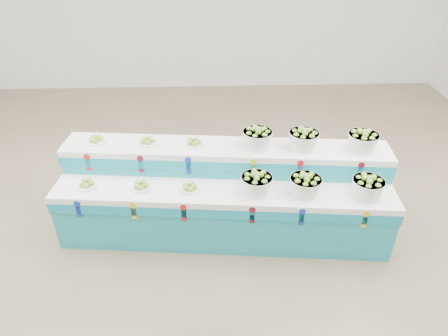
{
  "coord_description": "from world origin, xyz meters",
  "views": [
    {
      "loc": [
        0.06,
        -3.64,
        3.3
      ],
      "look_at": [
        0.21,
        0.21,
        0.87
      ],
      "focal_mm": 32.79,
      "sensor_mm": 36.0,
      "label": 1
    }
  ],
  "objects_px": {
    "basket_lower_left": "(257,183)",
    "plate_upper_mid": "(147,141)",
    "display_stand": "(224,194)",
    "basket_upper_right": "(363,141)"
  },
  "relations": [
    {
      "from": "basket_lower_left",
      "to": "plate_upper_mid",
      "type": "bearing_deg",
      "value": 154.07
    },
    {
      "from": "display_stand",
      "to": "plate_upper_mid",
      "type": "bearing_deg",
      "value": 165.39
    },
    {
      "from": "display_stand",
      "to": "basket_upper_right",
      "type": "distance_m",
      "value": 1.67
    },
    {
      "from": "display_stand",
      "to": "plate_upper_mid",
      "type": "relative_size",
      "value": 17.4
    },
    {
      "from": "basket_upper_right",
      "to": "plate_upper_mid",
      "type": "bearing_deg",
      "value": 174.42
    },
    {
      "from": "display_stand",
      "to": "basket_upper_right",
      "type": "bearing_deg",
      "value": 8.67
    },
    {
      "from": "basket_upper_right",
      "to": "basket_lower_left",
      "type": "bearing_deg",
      "value": -163.81
    },
    {
      "from": "display_stand",
      "to": "basket_upper_right",
      "type": "height_order",
      "value": "basket_upper_right"
    },
    {
      "from": "display_stand",
      "to": "basket_lower_left",
      "type": "height_order",
      "value": "display_stand"
    },
    {
      "from": "basket_lower_left",
      "to": "basket_upper_right",
      "type": "relative_size",
      "value": 1.0
    }
  ]
}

